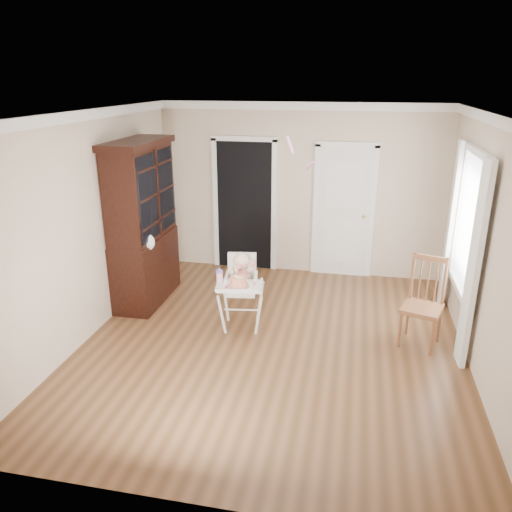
% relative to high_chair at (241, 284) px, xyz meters
% --- Properties ---
extents(floor, '(5.00, 5.00, 0.00)m').
position_rel_high_chair_xyz_m(floor, '(0.46, -0.34, -0.61)').
color(floor, '#52341C').
rests_on(floor, ground).
extents(ceiling, '(5.00, 5.00, 0.00)m').
position_rel_high_chair_xyz_m(ceiling, '(0.46, -0.34, 2.09)').
color(ceiling, white).
rests_on(ceiling, wall_back).
extents(wall_back, '(4.50, 0.00, 4.50)m').
position_rel_high_chair_xyz_m(wall_back, '(0.46, 2.16, 0.74)').
color(wall_back, beige).
rests_on(wall_back, floor).
extents(wall_left, '(0.00, 5.00, 5.00)m').
position_rel_high_chair_xyz_m(wall_left, '(-1.79, -0.34, 0.74)').
color(wall_left, beige).
rests_on(wall_left, floor).
extents(wall_right, '(0.00, 5.00, 5.00)m').
position_rel_high_chair_xyz_m(wall_right, '(2.71, -0.34, 0.74)').
color(wall_right, beige).
rests_on(wall_right, floor).
extents(crown_molding, '(4.50, 5.00, 0.12)m').
position_rel_high_chair_xyz_m(crown_molding, '(0.46, -0.34, 2.03)').
color(crown_molding, white).
rests_on(crown_molding, ceiling).
extents(doorway, '(1.06, 0.05, 2.22)m').
position_rel_high_chair_xyz_m(doorway, '(-0.44, 2.14, 0.50)').
color(doorway, black).
rests_on(doorway, wall_back).
extents(closet_door, '(0.96, 0.09, 2.13)m').
position_rel_high_chair_xyz_m(closet_door, '(1.16, 2.13, 0.42)').
color(closet_door, white).
rests_on(closet_door, wall_back).
extents(window_right, '(0.13, 1.84, 2.30)m').
position_rel_high_chair_xyz_m(window_right, '(2.64, 0.46, 0.68)').
color(window_right, white).
rests_on(window_right, wall_right).
extents(high_chair, '(0.65, 0.77, 0.98)m').
position_rel_high_chair_xyz_m(high_chair, '(0.00, 0.00, 0.00)').
color(high_chair, white).
rests_on(high_chair, floor).
extents(baby, '(0.31, 0.24, 0.47)m').
position_rel_high_chair_xyz_m(baby, '(-0.00, 0.02, 0.16)').
color(baby, beige).
rests_on(baby, high_chair).
extents(cake, '(0.27, 0.27, 0.12)m').
position_rel_high_chair_xyz_m(cake, '(0.03, -0.26, 0.14)').
color(cake, silver).
rests_on(cake, high_chair).
extents(sippy_cup, '(0.08, 0.08, 0.20)m').
position_rel_high_chair_xyz_m(sippy_cup, '(-0.23, -0.17, 0.16)').
color(sippy_cup, pink).
rests_on(sippy_cup, high_chair).
extents(china_cabinet, '(0.60, 1.35, 2.27)m').
position_rel_high_chair_xyz_m(china_cabinet, '(-1.53, 0.58, 0.53)').
color(china_cabinet, black).
rests_on(china_cabinet, floor).
extents(dining_chair, '(0.55, 0.55, 1.07)m').
position_rel_high_chair_xyz_m(dining_chair, '(2.20, 0.04, -0.10)').
color(dining_chair, brown).
rests_on(dining_chair, floor).
extents(streamer, '(0.17, 0.48, 0.15)m').
position_rel_high_chair_xyz_m(streamer, '(0.56, 0.15, 1.71)').
color(streamer, pink).
rests_on(streamer, ceiling).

